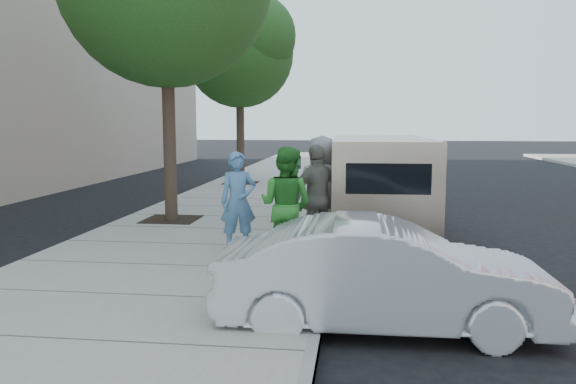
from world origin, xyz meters
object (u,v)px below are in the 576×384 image
at_px(sedan, 385,276).
at_px(person_green_shirt, 286,205).
at_px(person_gray_shirt, 321,188).
at_px(person_striped_polo, 318,198).
at_px(parking_meter, 292,178).
at_px(van, 379,183).
at_px(person_officer, 238,202).
at_px(tree_far, 241,48).

xyz_separation_m(sedan, person_green_shirt, (-1.43, 2.33, 0.43)).
distance_m(person_gray_shirt, person_striped_polo, 0.90).
bearing_deg(person_striped_polo, person_gray_shirt, -123.36).
bearing_deg(parking_meter, van, 32.43).
relative_size(person_officer, person_gray_shirt, 0.87).
height_order(sedan, person_striped_polo, person_striped_polo).
relative_size(tree_far, person_striped_polo, 3.55).
relative_size(sedan, person_green_shirt, 2.09).
height_order(tree_far, van, tree_far).
relative_size(tree_far, person_gray_shirt, 3.33).
height_order(van, person_green_shirt, van).
bearing_deg(tree_far, person_striped_polo, -71.46).
bearing_deg(person_gray_shirt, person_green_shirt, 60.44).
xyz_separation_m(van, person_officer, (-2.44, -2.55, -0.07)).
bearing_deg(person_officer, person_striped_polo, -15.73).
distance_m(van, person_gray_shirt, 1.87).
xyz_separation_m(van, sedan, (-0.12, -5.54, -0.44)).
height_order(van, person_officer, van).
bearing_deg(person_green_shirt, person_striped_polo, -100.21).
bearing_deg(sedan, parking_meter, 19.24).
bearing_deg(person_officer, van, 24.61).
distance_m(person_officer, person_green_shirt, 1.12).
distance_m(person_officer, person_gray_shirt, 1.70).
bearing_deg(tree_far, person_gray_shirt, -69.82).
bearing_deg(person_officer, person_green_shirt, -57.94).
relative_size(parking_meter, person_gray_shirt, 0.80).
bearing_deg(person_striped_polo, van, -147.83).
height_order(van, person_gray_shirt, person_gray_shirt).
bearing_deg(sedan, person_striped_polo, 16.53).
relative_size(van, person_green_shirt, 3.03).
xyz_separation_m(person_officer, person_green_shirt, (0.90, -0.66, 0.06)).
relative_size(sedan, person_gray_shirt, 1.95).
height_order(van, sedan, van).
bearing_deg(van, person_gray_shirt, -127.34).
xyz_separation_m(sedan, person_striped_polo, (-0.98, 3.13, 0.44)).
distance_m(sedan, person_striped_polo, 3.30).
bearing_deg(van, person_green_shirt, -116.97).
distance_m(sedan, person_green_shirt, 2.76).
bearing_deg(sedan, person_gray_shirt, 12.79).
xyz_separation_m(person_green_shirt, person_gray_shirt, (0.44, 1.70, 0.07)).
xyz_separation_m(sedan, person_officer, (-2.33, 2.99, 0.37)).
xyz_separation_m(tree_far, person_striped_polo, (3.45, -10.30, -3.82)).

